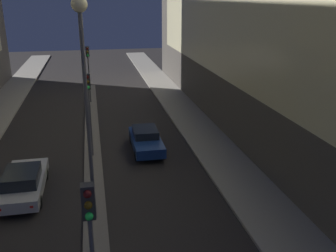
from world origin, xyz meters
TOP-DOWN VIEW (x-y plane):
  - median_strip at (0.00, 18.84)m, footprint 1.03×35.67m
  - traffic_light_near at (0.00, 3.84)m, footprint 0.32×0.42m
  - traffic_light_mid at (0.00, 17.30)m, footprint 0.32×0.42m
  - traffic_light_far at (0.00, 29.56)m, footprint 0.32×0.42m
  - street_lamp at (0.00, 10.36)m, footprint 0.60×0.60m
  - car_left_lane at (-3.36, 13.26)m, footprint 1.88×4.76m
  - car_right_lane at (3.36, 17.74)m, footprint 1.76×4.42m

SIDE VIEW (x-z plane):
  - median_strip at x=0.00m, z-range 0.00..0.12m
  - car_right_lane at x=3.36m, z-range 0.02..1.41m
  - car_left_lane at x=-3.36m, z-range 0.01..1.46m
  - traffic_light_near at x=0.00m, z-range 1.28..6.33m
  - traffic_light_mid at x=0.00m, z-range 1.28..6.33m
  - traffic_light_far at x=0.00m, z-range 1.28..6.33m
  - street_lamp at x=0.00m, z-range 2.13..11.38m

